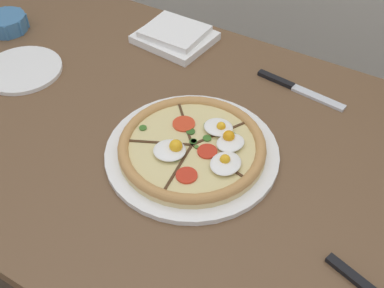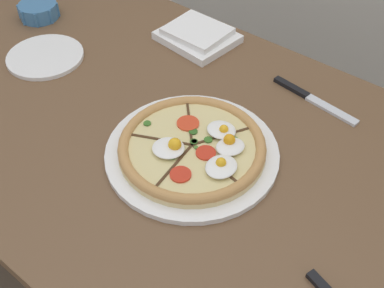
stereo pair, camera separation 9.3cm
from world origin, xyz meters
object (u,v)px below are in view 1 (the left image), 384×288
object	(u,v)px
dining_table	(164,161)
pizza	(193,148)
knife_main	(299,89)
napkin_folded	(175,36)
ramekin_bowl	(7,23)
side_saucer	(21,70)

from	to	relation	value
dining_table	pizza	size ratio (longest dim) A/B	4.45
dining_table	knife_main	bearing A→B (deg)	53.82
dining_table	napkin_folded	xyz separation A→B (m)	(-0.16, 0.30, 0.11)
napkin_folded	knife_main	distance (m)	0.35
knife_main	ramekin_bowl	bearing A→B (deg)	-161.95
dining_table	ramekin_bowl	bearing A→B (deg)	168.43
knife_main	side_saucer	size ratio (longest dim) A/B	1.16
pizza	side_saucer	xyz separation A→B (m)	(-0.49, 0.03, -0.01)
pizza	napkin_folded	xyz separation A→B (m)	(-0.25, 0.33, -0.00)
pizza	knife_main	distance (m)	0.32
ramekin_bowl	knife_main	world-z (taller)	ramekin_bowl
dining_table	ramekin_bowl	world-z (taller)	ramekin_bowl
napkin_folded	side_saucer	xyz separation A→B (m)	(-0.24, -0.30, -0.01)
pizza	knife_main	bearing A→B (deg)	70.72
napkin_folded	knife_main	xyz separation A→B (m)	(0.35, -0.03, -0.01)
pizza	dining_table	bearing A→B (deg)	162.12
dining_table	ramekin_bowl	xyz separation A→B (m)	(-0.56, 0.12, 0.12)
pizza	knife_main	size ratio (longest dim) A/B	1.57
napkin_folded	side_saucer	world-z (taller)	napkin_folded
ramekin_bowl	napkin_folded	distance (m)	0.45
knife_main	side_saucer	world-z (taller)	same
dining_table	napkin_folded	size ratio (longest dim) A/B	7.83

